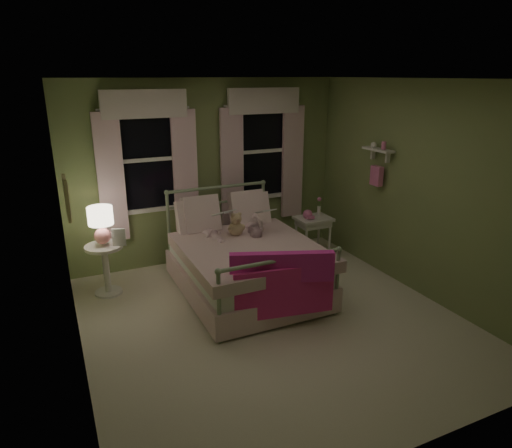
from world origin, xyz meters
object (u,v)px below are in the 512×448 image
teddy_bear (236,226)px  nightstand_left (106,263)px  child_right (251,207)px  child_left (211,215)px  nightstand_right (313,224)px  bed (244,262)px  table_lamp (101,222)px

teddy_bear → nightstand_left: bearing=166.7°
child_right → nightstand_left: child_right is taller
child_left → child_right: child_right is taller
nightstand_left → nightstand_right: bearing=-2.0°
bed → child_right: (0.28, 0.42, 0.58)m
child_right → teddy_bear: bearing=45.0°
child_left → teddy_bear: 0.35m
bed → child_right: size_ratio=2.56×
child_left → table_lamp: child_left is taller
bed → nightstand_left: 1.72m
teddy_bear → nightstand_left: teddy_bear is taller
teddy_bear → nightstand_right: bearing=11.8°
teddy_bear → nightstand_left: 1.69m
bed → child_left: 0.75m
nightstand_left → nightstand_right: size_ratio=1.02×
child_right → table_lamp: (-1.88, 0.22, -0.01)m
bed → nightstand_left: bed is taller
child_left → nightstand_right: 1.67m
nightstand_left → table_lamp: size_ratio=1.38×
child_left → child_right: size_ratio=0.91×
table_lamp → child_left: bearing=-9.5°
bed → table_lamp: bed is taller
child_right → teddy_bear: size_ratio=2.51×
nightstand_left → nightstand_right: same height
nightstand_right → teddy_bear: bearing=-168.2°
nightstand_left → table_lamp: bearing=90.0°
nightstand_left → bed: bearing=-21.9°
child_left → table_lamp: 1.34m
child_left → teddy_bear: size_ratio=2.29×
teddy_bear → nightstand_right: (1.34, 0.28, -0.24)m
table_lamp → nightstand_right: 2.97m
child_right → nightstand_right: (1.06, 0.12, -0.42)m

